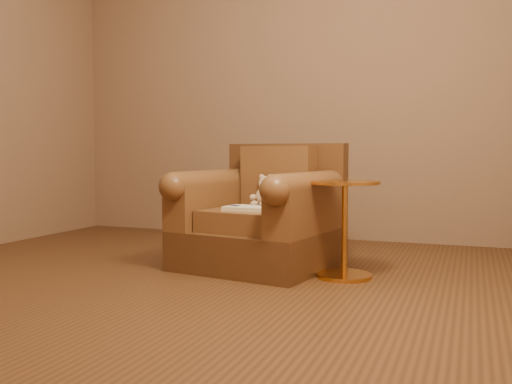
% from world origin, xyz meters
% --- Properties ---
extents(floor, '(4.00, 4.00, 0.00)m').
position_xyz_m(floor, '(0.00, 0.00, 0.00)').
color(floor, '#57351D').
rests_on(floor, ground).
extents(armchair, '(1.03, 0.99, 0.81)m').
position_xyz_m(armchair, '(0.29, 0.67, 0.31)').
color(armchair, '#50311A').
rests_on(armchair, floor).
extents(teddy_bear, '(0.16, 0.18, 0.22)m').
position_xyz_m(teddy_bear, '(0.28, 0.75, 0.47)').
color(teddy_bear, tan).
rests_on(teddy_bear, armchair).
extents(guidebook, '(0.35, 0.23, 0.03)m').
position_xyz_m(guidebook, '(0.30, 0.47, 0.40)').
color(guidebook, beige).
rests_on(guidebook, armchair).
extents(side_table, '(0.41, 0.41, 0.58)m').
position_xyz_m(side_table, '(0.88, 0.51, 0.31)').
color(side_table, gold).
rests_on(side_table, floor).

